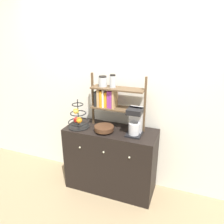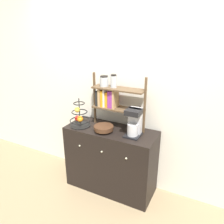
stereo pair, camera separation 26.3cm
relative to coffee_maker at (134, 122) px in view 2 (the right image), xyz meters
The scene contains 7 objects.
ground_plane 1.10m from the coffee_maker, 144.83° to the right, with size 12.00×12.00×0.00m, color #847051.
wall_back 0.51m from the coffee_maker, 136.42° to the left, with size 7.00×0.05×2.60m, color silver.
sideboard 0.67m from the coffee_maker, behind, with size 1.16×0.49×0.87m.
coffee_maker is the anchor object (origin of this frame).
fruit_stand 0.72m from the coffee_maker, behind, with size 0.27×0.27×0.37m.
wooden_bowl 0.39m from the coffee_maker, 169.06° to the right, with size 0.24×0.24×0.07m.
shelf_hutch 0.44m from the coffee_maker, 162.48° to the left, with size 0.70×0.20×0.68m.
Camera 2 is at (1.13, -1.96, 2.04)m, focal length 35.00 mm.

